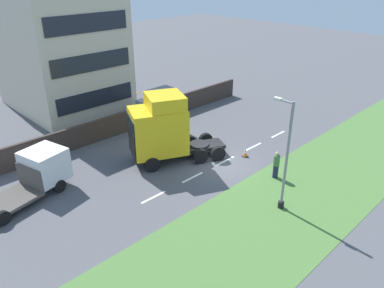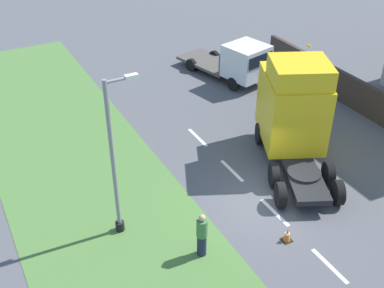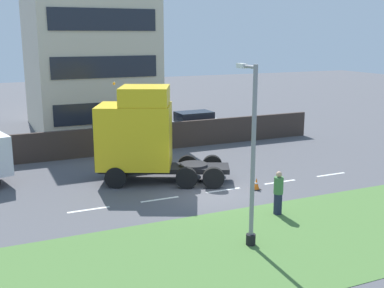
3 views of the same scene
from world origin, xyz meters
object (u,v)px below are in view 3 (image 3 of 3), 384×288
Objects in this scene: lorry_cab at (140,135)px; pedestrian at (278,193)px; lamp_post at (252,166)px; traffic_cone_lead at (256,184)px; parked_car at (193,126)px.

lorry_cab is 7.79m from pedestrian.
lamp_post reaches higher than lorry_cab.
traffic_cone_lead is (5.16, -3.44, -2.59)m from lamp_post.
lamp_post reaches higher than parked_car.
pedestrian is 3.30m from traffic_cone_lead.
pedestrian is at bearing 164.01° from traffic_cone_lead.
pedestrian is 3.15× the size of traffic_cone_lead.
lamp_post reaches higher than pedestrian.
pedestrian is at bearing 167.74° from parked_car.
lamp_post is (-16.49, 5.21, 1.89)m from parked_car.
lorry_cab is 1.48× the size of parked_car.
parked_car reaches higher than pedestrian.
parked_car is at bearing -14.39° from lorry_cab.
lorry_cab is 10.11m from parked_car.
parked_car is 14.69m from pedestrian.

